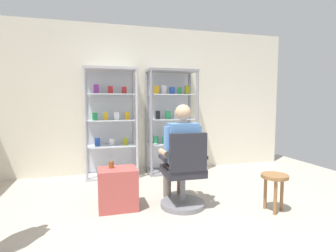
{
  "coord_description": "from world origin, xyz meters",
  "views": [
    {
      "loc": [
        -0.85,
        -2.04,
        1.33
      ],
      "look_at": [
        0.11,
        1.38,
        1.0
      ],
      "focal_mm": 28.67,
      "sensor_mm": 36.0,
      "label": 1
    }
  ],
  "objects_px": {
    "office_chair": "(184,177)",
    "seated_shopkeeper": "(180,149)",
    "display_cabinet_right": "(171,121)",
    "display_cabinet_left": "(111,122)",
    "tea_glass": "(111,165)",
    "storage_crate": "(118,189)",
    "wooden_stool": "(275,182)"
  },
  "relations": [
    {
      "from": "office_chair",
      "to": "seated_shopkeeper",
      "type": "bearing_deg",
      "value": 88.79
    },
    {
      "from": "office_chair",
      "to": "tea_glass",
      "type": "bearing_deg",
      "value": 163.4
    },
    {
      "from": "display_cabinet_right",
      "to": "tea_glass",
      "type": "xyz_separation_m",
      "value": [
        -1.2,
        -1.48,
        -0.42
      ]
    },
    {
      "from": "display_cabinet_right",
      "to": "seated_shopkeeper",
      "type": "xyz_separation_m",
      "value": [
        -0.33,
        -1.58,
        -0.25
      ]
    },
    {
      "from": "tea_glass",
      "to": "display_cabinet_left",
      "type": "bearing_deg",
      "value": 86.17
    },
    {
      "from": "display_cabinet_left",
      "to": "office_chair",
      "type": "distance_m",
      "value": 1.99
    },
    {
      "from": "wooden_stool",
      "to": "seated_shopkeeper",
      "type": "bearing_deg",
      "value": 151.93
    },
    {
      "from": "display_cabinet_right",
      "to": "storage_crate",
      "type": "distance_m",
      "value": 2.03
    },
    {
      "from": "seated_shopkeeper",
      "to": "display_cabinet_left",
      "type": "bearing_deg",
      "value": 115.89
    },
    {
      "from": "seated_shopkeeper",
      "to": "storage_crate",
      "type": "height_order",
      "value": "seated_shopkeeper"
    },
    {
      "from": "display_cabinet_right",
      "to": "office_chair",
      "type": "distance_m",
      "value": 1.86
    },
    {
      "from": "display_cabinet_left",
      "to": "seated_shopkeeper",
      "type": "distance_m",
      "value": 1.77
    },
    {
      "from": "display_cabinet_left",
      "to": "seated_shopkeeper",
      "type": "height_order",
      "value": "display_cabinet_left"
    },
    {
      "from": "office_chair",
      "to": "tea_glass",
      "type": "height_order",
      "value": "office_chair"
    },
    {
      "from": "display_cabinet_left",
      "to": "display_cabinet_right",
      "type": "bearing_deg",
      "value": -0.17
    },
    {
      "from": "display_cabinet_left",
      "to": "tea_glass",
      "type": "distance_m",
      "value": 1.55
    },
    {
      "from": "display_cabinet_left",
      "to": "office_chair",
      "type": "bearing_deg",
      "value": -66.35
    },
    {
      "from": "display_cabinet_right",
      "to": "office_chair",
      "type": "xyz_separation_m",
      "value": [
        -0.34,
        -1.74,
        -0.57
      ]
    },
    {
      "from": "display_cabinet_right",
      "to": "tea_glass",
      "type": "relative_size",
      "value": 22.71
    },
    {
      "from": "display_cabinet_right",
      "to": "wooden_stool",
      "type": "relative_size",
      "value": 4.21
    },
    {
      "from": "office_chair",
      "to": "seated_shopkeeper",
      "type": "xyz_separation_m",
      "value": [
        0.0,
        0.16,
        0.32
      ]
    },
    {
      "from": "display_cabinet_left",
      "to": "tea_glass",
      "type": "xyz_separation_m",
      "value": [
        -0.1,
        -1.49,
        -0.42
      ]
    },
    {
      "from": "display_cabinet_right",
      "to": "wooden_stool",
      "type": "bearing_deg",
      "value": -72.12
    },
    {
      "from": "seated_shopkeeper",
      "to": "storage_crate",
      "type": "bearing_deg",
      "value": 176.56
    },
    {
      "from": "wooden_stool",
      "to": "tea_glass",
      "type": "bearing_deg",
      "value": 161.34
    },
    {
      "from": "seated_shopkeeper",
      "to": "tea_glass",
      "type": "height_order",
      "value": "seated_shopkeeper"
    },
    {
      "from": "storage_crate",
      "to": "wooden_stool",
      "type": "xyz_separation_m",
      "value": [
        1.81,
        -0.59,
        0.11
      ]
    },
    {
      "from": "display_cabinet_right",
      "to": "storage_crate",
      "type": "bearing_deg",
      "value": -126.46
    },
    {
      "from": "display_cabinet_right",
      "to": "storage_crate",
      "type": "relative_size",
      "value": 3.76
    },
    {
      "from": "seated_shopkeeper",
      "to": "tea_glass",
      "type": "bearing_deg",
      "value": 173.81
    },
    {
      "from": "storage_crate",
      "to": "wooden_stool",
      "type": "distance_m",
      "value": 1.91
    },
    {
      "from": "display_cabinet_left",
      "to": "display_cabinet_right",
      "type": "xyz_separation_m",
      "value": [
        1.1,
        -0.0,
        0.0
      ]
    }
  ]
}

